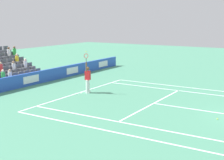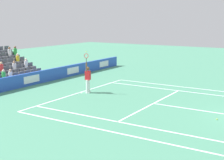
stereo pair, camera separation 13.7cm
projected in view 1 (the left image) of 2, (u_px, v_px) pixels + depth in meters
name	position (u px, v px, depth m)	size (l,w,h in m)	color
line_baseline	(80.00, 93.00, 22.15)	(10.97, 0.10, 0.01)	white
line_service	(154.00, 103.00, 19.32)	(8.23, 0.10, 0.01)	white
line_centre_service	(208.00, 111.00, 17.68)	(0.10, 6.40, 0.01)	white
line_singles_sideline_left	(127.00, 123.00, 15.65)	(0.10, 11.89, 0.01)	white
line_singles_sideline_right	(184.00, 91.00, 22.54)	(0.10, 11.89, 0.01)	white
line_doubles_sideline_left	(112.00, 132.00, 14.50)	(0.10, 11.89, 0.01)	white
line_doubles_sideline_right	(191.00, 88.00, 23.68)	(0.10, 11.89, 0.01)	white
line_centre_mark	(81.00, 93.00, 22.10)	(0.10, 0.20, 0.01)	white
sponsor_barrier	(30.00, 79.00, 24.45)	(24.70, 0.22, 0.97)	blue
tennis_player	(88.00, 78.00, 21.91)	(0.53, 0.40, 2.85)	white
loose_tennis_ball	(217.00, 119.00, 16.22)	(0.07, 0.07, 0.07)	#D1E533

